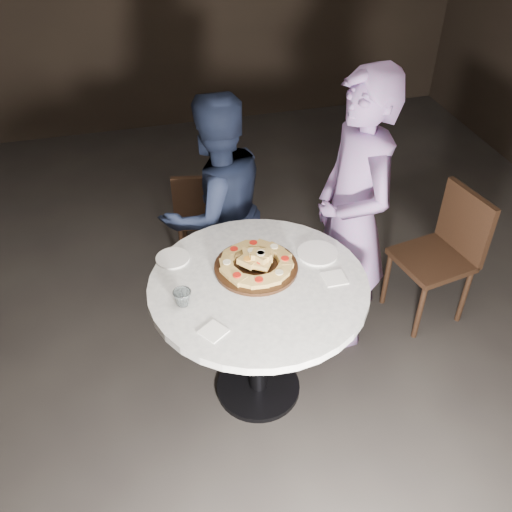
# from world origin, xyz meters

# --- Properties ---
(floor) EXTENTS (7.00, 7.00, 0.00)m
(floor) POSITION_xyz_m (0.00, 0.00, 0.00)
(floor) COLOR black
(floor) RESTS_ON ground
(table) EXTENTS (1.15, 1.15, 0.82)m
(table) POSITION_xyz_m (0.01, -0.09, 0.67)
(table) COLOR black
(table) RESTS_ON ground
(serving_board) EXTENTS (0.55, 0.55, 0.02)m
(serving_board) POSITION_xyz_m (0.02, 0.01, 0.83)
(serving_board) COLOR black
(serving_board) RESTS_ON table
(focaccia_pile) EXTENTS (0.39, 0.38, 0.10)m
(focaccia_pile) POSITION_xyz_m (0.03, 0.01, 0.87)
(focaccia_pile) COLOR tan
(focaccia_pile) RESTS_ON serving_board
(plate_left) EXTENTS (0.20, 0.20, 0.01)m
(plate_left) POSITION_xyz_m (-0.38, 0.20, 0.83)
(plate_left) COLOR white
(plate_left) RESTS_ON table
(plate_right) EXTENTS (0.22, 0.22, 0.01)m
(plate_right) POSITION_xyz_m (0.37, 0.05, 0.83)
(plate_right) COLOR white
(plate_right) RESTS_ON table
(water_glass) EXTENTS (0.10, 0.10, 0.08)m
(water_glass) POSITION_xyz_m (-0.37, -0.15, 0.86)
(water_glass) COLOR silver
(water_glass) RESTS_ON table
(napkin_near) EXTENTS (0.15, 0.15, 0.01)m
(napkin_near) POSITION_xyz_m (-0.27, -0.37, 0.83)
(napkin_near) COLOR white
(napkin_near) RESTS_ON table
(napkin_far) EXTENTS (0.11, 0.11, 0.01)m
(napkin_far) POSITION_xyz_m (0.38, -0.16, 0.83)
(napkin_far) COLOR white
(napkin_far) RESTS_ON table
(chair_far) EXTENTS (0.45, 0.46, 0.81)m
(chair_far) POSITION_xyz_m (-0.07, 1.10, 0.47)
(chair_far) COLOR black
(chair_far) RESTS_ON ground
(chair_right) EXTENTS (0.50, 0.48, 0.88)m
(chair_right) POSITION_xyz_m (1.31, 0.28, 0.51)
(chair_right) COLOR black
(chair_right) RESTS_ON ground
(diner_navy) EXTENTS (0.88, 0.78, 1.49)m
(diner_navy) POSITION_xyz_m (-0.05, 0.69, 0.74)
(diner_navy) COLOR black
(diner_navy) RESTS_ON ground
(diner_teal) EXTENTS (0.45, 0.65, 1.72)m
(diner_teal) POSITION_xyz_m (0.65, 0.27, 0.86)
(diner_teal) COLOR slate
(diner_teal) RESTS_ON ground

